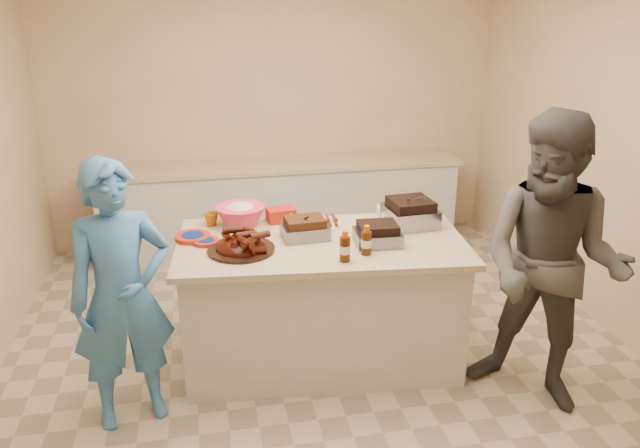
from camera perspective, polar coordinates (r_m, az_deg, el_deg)
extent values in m
cube|color=#47230F|center=(4.23, -1.38, -1.27)|extent=(0.32, 0.25, 0.09)
cube|color=black|center=(4.15, 5.26, -1.79)|extent=(0.31, 0.27, 0.09)
cube|color=gray|center=(4.50, 8.19, -0.09)|extent=(0.35, 0.35, 0.13)
cylinder|color=silver|center=(4.47, 0.07, -0.05)|extent=(0.30, 0.30, 0.05)
cube|color=orange|center=(4.65, 7.47, 0.59)|extent=(0.35, 0.27, 0.09)
cylinder|color=#3B1804|center=(3.87, 2.27, -3.39)|extent=(0.07, 0.07, 0.20)
cylinder|color=#3B1804|center=(3.98, 4.23, -2.77)|extent=(0.07, 0.07, 0.19)
cylinder|color=#E9C303|center=(4.41, -2.65, -0.36)|extent=(0.05, 0.05, 0.12)
imported|color=silver|center=(4.34, -1.45, -0.70)|extent=(0.14, 0.06, 0.13)
cylinder|color=#A41E11|center=(4.29, -11.54, -1.35)|extent=(0.26, 0.26, 0.03)
cylinder|color=#A41E11|center=(4.20, -10.37, -1.76)|extent=(0.19, 0.19, 0.02)
imported|color=#A55909|center=(4.52, -9.89, -0.13)|extent=(0.11, 0.10, 0.10)
cube|color=#A41E11|center=(4.54, -3.59, 0.27)|extent=(0.21, 0.17, 0.10)
imported|color=#3975B5|center=(4.23, -16.41, -16.36)|extent=(1.01, 1.74, 0.39)
imported|color=#4A4743|center=(4.44, 18.88, -14.69)|extent=(1.97, 1.96, 0.71)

